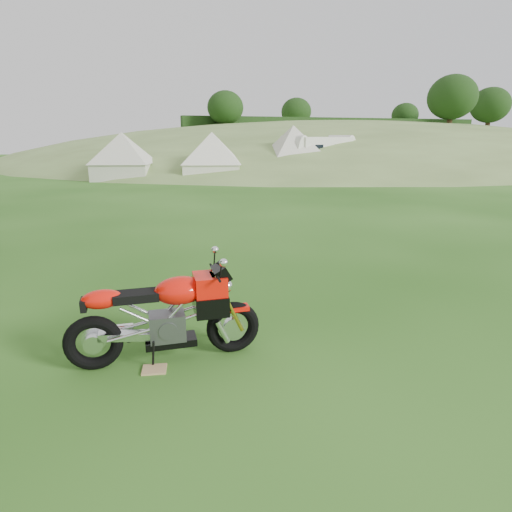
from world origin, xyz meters
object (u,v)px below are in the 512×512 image
object	(u,v)px
tent_left	(123,156)
tent_right	(293,153)
plywood_board	(154,369)
caravan	(317,156)
tent_mid	(212,156)
sport_motorcycle	(164,309)

from	to	relation	value
tent_left	tent_right	distance (m)	9.90
plywood_board	caravan	xyz separation A→B (m)	(12.37, 20.65, 1.18)
tent_mid	tent_right	xyz separation A→B (m)	(5.07, 0.38, 0.12)
tent_mid	caravan	distance (m)	7.06
tent_mid	tent_right	size ratio (longest dim) A/B	0.92
sport_motorcycle	tent_left	world-z (taller)	tent_left
plywood_board	tent_mid	distance (m)	20.50
tent_mid	sport_motorcycle	bearing A→B (deg)	-87.96
sport_motorcycle	plywood_board	distance (m)	0.66
sport_motorcycle	tent_mid	xyz separation A→B (m)	(5.20, 19.55, 0.70)
tent_left	sport_motorcycle	bearing A→B (deg)	-74.36
sport_motorcycle	tent_mid	world-z (taller)	tent_mid
tent_left	tent_right	xyz separation A→B (m)	(9.80, -1.42, 0.12)
sport_motorcycle	tent_right	world-z (taller)	tent_right
plywood_board	tent_mid	size ratio (longest dim) A/B	0.09
tent_left	plywood_board	bearing A→B (deg)	-74.80
tent_mid	caravan	world-z (taller)	tent_mid
plywood_board	tent_left	size ratio (longest dim) A/B	0.09
plywood_board	tent_right	bearing A→B (deg)	62.60
plywood_board	tent_right	size ratio (longest dim) A/B	0.08
sport_motorcycle	tent_mid	distance (m)	20.24
sport_motorcycle	tent_left	distance (m)	21.36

